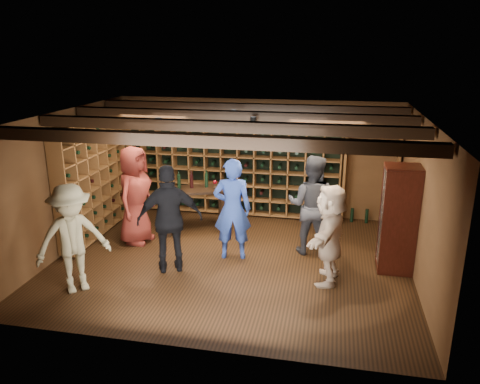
% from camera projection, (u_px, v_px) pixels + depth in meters
% --- Properties ---
extents(ground, '(6.00, 6.00, 0.00)m').
position_uv_depth(ground, '(231.00, 260.00, 8.11)').
color(ground, black).
rests_on(ground, ground).
extents(room_shell, '(6.00, 6.00, 6.00)m').
position_uv_depth(room_shell, '(231.00, 121.00, 7.43)').
color(room_shell, brown).
rests_on(room_shell, ground).
extents(wine_rack_back, '(4.65, 0.30, 2.20)m').
position_uv_depth(wine_rack_back, '(230.00, 163.00, 10.04)').
color(wine_rack_back, brown).
rests_on(wine_rack_back, ground).
extents(wine_rack_left, '(0.30, 2.65, 2.20)m').
position_uv_depth(wine_rack_left, '(98.00, 176.00, 9.07)').
color(wine_rack_left, brown).
rests_on(wine_rack_left, ground).
extents(crate_shelf, '(1.20, 0.32, 2.07)m').
position_uv_depth(crate_shelf, '(373.00, 150.00, 9.35)').
color(crate_shelf, brown).
rests_on(crate_shelf, ground).
extents(display_cabinet, '(0.55, 0.50, 1.75)m').
position_uv_depth(display_cabinet, '(398.00, 221.00, 7.53)').
color(display_cabinet, '#34100A').
rests_on(display_cabinet, ground).
extents(man_blue_shirt, '(0.71, 0.54, 1.78)m').
position_uv_depth(man_blue_shirt, '(232.00, 209.00, 7.99)').
color(man_blue_shirt, navy).
rests_on(man_blue_shirt, ground).
extents(man_grey_suit, '(0.96, 0.80, 1.78)m').
position_uv_depth(man_grey_suit, '(311.00, 205.00, 8.19)').
color(man_grey_suit, black).
rests_on(man_grey_suit, ground).
extents(guest_red_floral, '(0.71, 0.98, 1.84)m').
position_uv_depth(guest_red_floral, '(135.00, 195.00, 8.64)').
color(guest_red_floral, maroon).
rests_on(guest_red_floral, ground).
extents(guest_woman_black, '(1.14, 0.81, 1.79)m').
position_uv_depth(guest_woman_black, '(170.00, 219.00, 7.50)').
color(guest_woman_black, black).
rests_on(guest_woman_black, ground).
extents(guest_khaki, '(1.22, 1.19, 1.67)m').
position_uv_depth(guest_khaki, '(72.00, 239.00, 6.90)').
color(guest_khaki, gray).
rests_on(guest_khaki, ground).
extents(guest_beige, '(0.66, 1.52, 1.59)m').
position_uv_depth(guest_beige, '(330.00, 234.00, 7.19)').
color(guest_beige, tan).
rests_on(guest_beige, ground).
extents(tasting_table, '(1.31, 0.99, 1.16)m').
position_uv_depth(tasting_table, '(194.00, 194.00, 9.19)').
color(tasting_table, black).
rests_on(tasting_table, ground).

